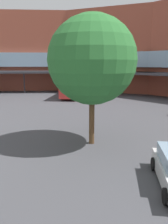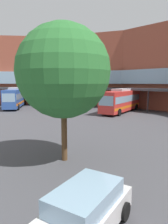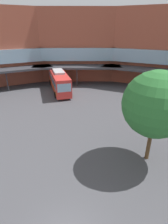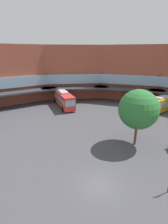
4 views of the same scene
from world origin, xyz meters
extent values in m
cube|color=#9E4C38|center=(-8.21, 36.23, 7.48)|extent=(19.09, 9.88, 14.96)
cube|color=#8CADC6|center=(-8.08, 35.65, 5.99)|extent=(17.37, 9.71, 2.62)
cube|color=#38383D|center=(-7.11, 31.36, 3.74)|extent=(18.65, 7.93, 0.40)
cylinder|color=#2D2D33|center=(-6.75, 29.80, 1.87)|extent=(0.20, 0.20, 3.74)
cube|color=#9E4C38|center=(-23.03, 29.15, 7.48)|extent=(18.01, 16.00, 14.96)
cube|color=#8CADC6|center=(-22.66, 28.68, 5.99)|extent=(16.73, 15.06, 2.62)
cube|color=#38383D|center=(-19.93, 25.23, 3.74)|extent=(16.77, 14.43, 0.40)
cylinder|color=#2D2D33|center=(-18.94, 23.97, 1.87)|extent=(0.20, 0.20, 3.74)
cube|color=red|center=(-9.50, 26.50, 1.95)|extent=(7.84, 11.82, 3.19)
cube|color=#8CADC6|center=(-9.50, 26.50, 2.33)|extent=(7.55, 11.21, 1.02)
cube|color=orange|center=(-9.50, 26.50, 1.05)|extent=(7.75, 11.62, 0.38)
cube|color=#8CADC6|center=(-6.76, 21.24, 2.33)|extent=(2.08, 1.16, 1.41)
cube|color=#B2B2B7|center=(-9.50, 26.50, 3.72)|extent=(3.60, 4.66, 0.36)
cylinder|color=black|center=(-6.47, 23.49, 0.55)|extent=(0.77, 1.11, 1.10)
cylinder|color=black|center=(-8.77, 22.29, 0.55)|extent=(0.77, 1.11, 1.10)
cylinder|color=black|center=(-10.24, 30.71, 0.55)|extent=(0.77, 1.11, 1.10)
cylinder|color=black|center=(-12.54, 29.51, 0.55)|extent=(0.77, 1.11, 1.10)
cylinder|color=black|center=(11.38, 4.74, 0.33)|extent=(0.50, 0.69, 0.66)
cylinder|color=black|center=(10.05, 7.32, 0.33)|extent=(0.50, 0.69, 0.66)
cylinder|color=brown|center=(5.27, 8.87, 2.00)|extent=(0.36, 0.36, 4.00)
sphere|color=#2D7233|center=(5.27, 8.87, 5.56)|extent=(5.69, 5.69, 5.69)
camera|label=1|loc=(13.25, -3.55, 5.39)|focal=36.37mm
camera|label=2|loc=(16.75, 3.38, 4.88)|focal=33.25mm
camera|label=3|loc=(2.29, -5.97, 11.44)|focal=29.22mm
camera|label=4|loc=(-0.15, -14.22, 13.26)|focal=27.02mm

